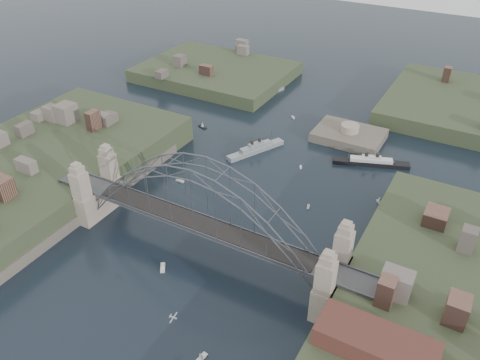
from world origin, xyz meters
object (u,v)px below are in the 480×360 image
wharf_shed (376,344)px  naval_cruiser_far (270,92)px  fort_island (348,140)px  bridge (200,210)px  naval_cruiser_near (256,149)px  ocean_liner (371,162)px

wharf_shed → naval_cruiser_far: (-71.13, 104.31, -9.22)m
fort_island → wharf_shed: (32.00, -84.00, 10.34)m
bridge → fort_island: (12.00, 70.00, -12.66)m
naval_cruiser_near → ocean_liner: bearing=16.7°
bridge → naval_cruiser_far: (-27.13, 90.31, -11.54)m
wharf_shed → naval_cruiser_near: (-54.97, 61.70, -9.04)m
bridge → naval_cruiser_near: (-10.97, 47.70, -11.37)m
naval_cruiser_near → fort_island: bearing=44.1°
fort_island → naval_cruiser_far: size_ratio=1.48×
wharf_shed → naval_cruiser_far: wharf_shed is taller
wharf_shed → fort_island: bearing=110.9°
ocean_liner → wharf_shed: bearing=-73.8°
bridge → fort_island: bridge is taller
bridge → naval_cruiser_near: bearing=103.0°
fort_island → ocean_liner: 16.43m
bridge → wharf_shed: bridge is taller
fort_island → wharf_shed: bearing=-69.1°
bridge → naval_cruiser_far: bearing=106.7°
wharf_shed → naval_cruiser_near: size_ratio=1.02×
bridge → ocean_liner: 63.40m
bridge → wharf_shed: 46.23m
naval_cruiser_near → naval_cruiser_far: (-16.16, 42.61, -0.18)m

